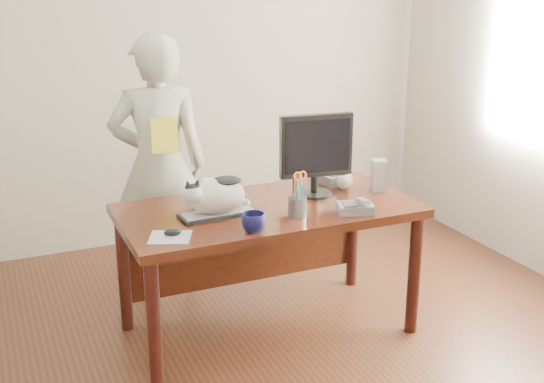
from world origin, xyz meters
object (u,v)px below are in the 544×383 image
at_px(monitor, 316,151).
at_px(person, 159,166).
at_px(keyboard, 218,214).
at_px(cat, 215,195).
at_px(mouse, 173,232).
at_px(coffee_mug, 254,222).
at_px(speaker, 379,175).
at_px(desk, 263,227).
at_px(phone, 356,207).
at_px(baseball, 344,183).
at_px(calculator, 331,177).
at_px(pen_cup, 298,204).
at_px(book_stack, 220,189).

bearing_deg(monitor, person, 141.49).
bearing_deg(keyboard, cat, -171.64).
bearing_deg(mouse, coffee_mug, 7.37).
xyz_separation_m(mouse, speaker, (1.29, 0.22, 0.07)).
bearing_deg(coffee_mug, monitor, 35.60).
xyz_separation_m(cat, monitor, (0.63, 0.10, 0.15)).
relative_size(monitor, person, 0.29).
height_order(desk, speaker, speaker).
bearing_deg(coffee_mug, phone, 4.57).
bearing_deg(person, keyboard, 108.99).
relative_size(mouse, baseball, 1.30).
relative_size(coffee_mug, calculator, 0.52).
height_order(desk, person, person).
bearing_deg(baseball, keyboard, -170.47).
height_order(pen_cup, speaker, pen_cup).
distance_m(pen_cup, baseball, 0.55).
bearing_deg(monitor, cat, -164.13).
relative_size(keyboard, mouse, 3.90).
height_order(book_stack, person, person).
relative_size(mouse, person, 0.06).
bearing_deg(phone, coffee_mug, -157.14).
distance_m(desk, calculator, 0.59).
xyz_separation_m(mouse, calculator, (1.12, 0.47, 0.01)).
relative_size(cat, baseball, 4.86).
height_order(keyboard, baseball, baseball).
distance_m(monitor, coffee_mug, 0.69).
distance_m(cat, coffee_mug, 0.31).
xyz_separation_m(calculator, person, (-0.92, 0.53, 0.04)).
relative_size(monitor, mouse, 4.53).
height_order(mouse, book_stack, book_stack).
distance_m(mouse, speaker, 1.31).
distance_m(desk, speaker, 0.74).
relative_size(monitor, calculator, 2.01).
height_order(desk, keyboard, keyboard).
bearing_deg(pen_cup, coffee_mug, -159.16).
distance_m(pen_cup, phone, 0.32).
relative_size(calculator, person, 0.14).
xyz_separation_m(coffee_mug, phone, (0.60, 0.05, -0.02)).
bearing_deg(speaker, mouse, -146.38).
xyz_separation_m(keyboard, phone, (0.69, -0.24, 0.02)).
bearing_deg(desk, book_stack, 130.40).
bearing_deg(monitor, desk, -175.69).
relative_size(cat, pen_cup, 1.59).
bearing_deg(coffee_mug, baseball, 29.78).
bearing_deg(cat, phone, -21.48).
xyz_separation_m(pen_cup, calculator, (0.45, 0.47, -0.04)).
xyz_separation_m(monitor, book_stack, (-0.49, 0.22, -0.23)).
xyz_separation_m(desk, person, (-0.40, 0.71, 0.22)).
xyz_separation_m(keyboard, pen_cup, (0.38, -0.17, 0.06)).
bearing_deg(coffee_mug, keyboard, 107.07).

